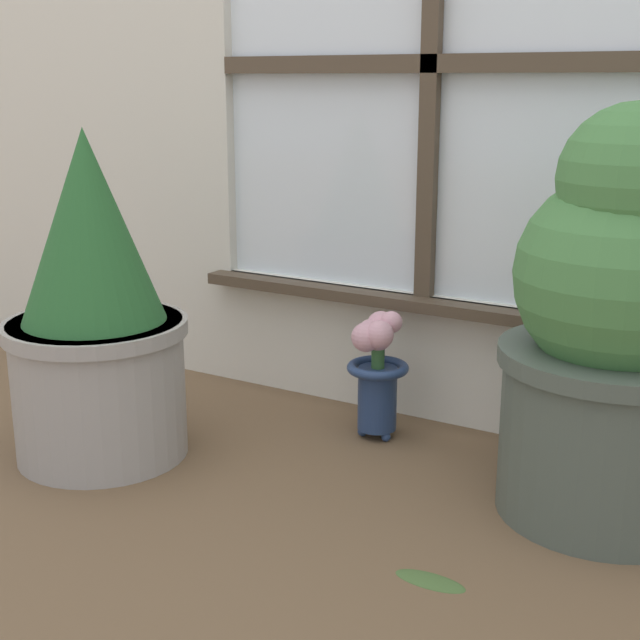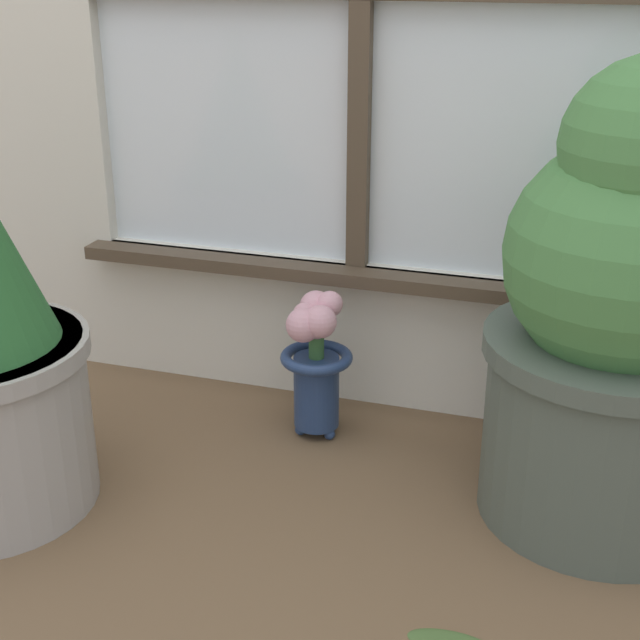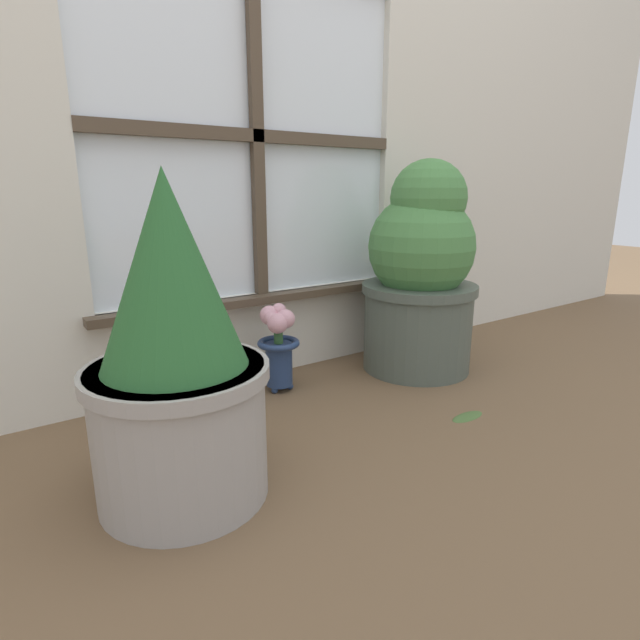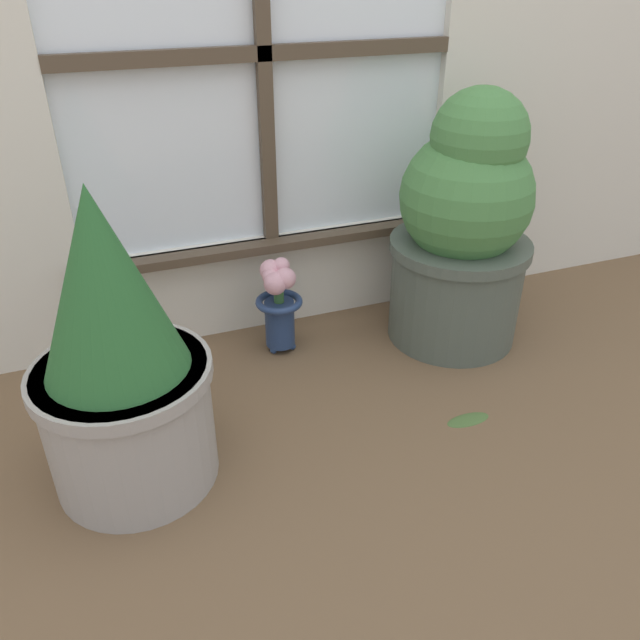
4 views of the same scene
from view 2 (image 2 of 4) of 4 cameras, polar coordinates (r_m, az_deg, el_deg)
ground_plane at (r=1.23m, az=-6.15°, el=-18.12°), size 10.00×10.00×0.00m
potted_plant_right at (r=1.32m, az=18.68°, el=0.24°), size 0.37×0.37×0.68m
flower_vase at (r=1.53m, az=-0.28°, el=-2.20°), size 0.13×0.13×0.26m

